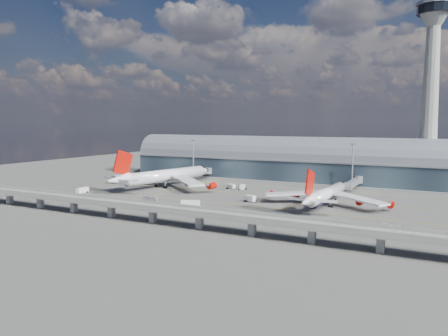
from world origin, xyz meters
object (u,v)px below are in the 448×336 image
at_px(cargo_train_1, 234,216).
at_px(cargo_train_2, 391,227).
at_px(service_truck_1, 250,199).
at_px(floodlight_mast_left, 193,159).
at_px(floodlight_mast_right, 352,166).
at_px(airliner_left, 163,176).
at_px(control_tower, 430,95).
at_px(airliner_right, 326,195).
at_px(service_truck_5, 231,187).
at_px(service_truck_4, 242,187).
at_px(service_truck_3, 313,201).
at_px(service_truck_2, 190,204).
at_px(service_truck_0, 82,190).
at_px(cargo_train_0, 151,198).

relative_size(cargo_train_1, cargo_train_2, 1.99).
bearing_deg(service_truck_1, floodlight_mast_left, 67.77).
distance_m(floodlight_mast_right, airliner_left, 104.50).
xyz_separation_m(control_tower, floodlight_mast_left, (-135.00, -28.00, -38.00)).
distance_m(airliner_right, service_truck_1, 34.35).
xyz_separation_m(service_truck_1, service_truck_5, (-25.69, 31.37, -0.20)).
distance_m(airliner_right, service_truck_4, 57.56).
distance_m(service_truck_3, cargo_train_1, 47.96).
bearing_deg(service_truck_2, floodlight_mast_right, -58.74).
distance_m(service_truck_3, cargo_train_2, 50.80).
relative_size(floodlight_mast_left, service_truck_4, 4.77).
distance_m(control_tower, cargo_train_1, 142.24).
distance_m(floodlight_mast_right, service_truck_0, 143.57).
relative_size(airliner_right, cargo_train_1, 4.53).
xyz_separation_m(service_truck_4, cargo_train_0, (-25.23, -48.88, -0.54)).
xyz_separation_m(service_truck_2, service_truck_4, (-0.41, 54.35, -0.12)).
height_order(control_tower, service_truck_2, control_tower).
distance_m(airliner_left, cargo_train_0, 41.64).
xyz_separation_m(control_tower, cargo_train_1, (-61.62, -117.74, -50.72)).
relative_size(airliner_right, service_truck_4, 11.14).
bearing_deg(service_truck_0, service_truck_4, 33.04).
height_order(service_truck_3, cargo_train_0, service_truck_3).
bearing_deg(cargo_train_1, floodlight_mast_right, -15.70).
distance_m(airliner_right, service_truck_2, 59.77).
distance_m(service_truck_0, service_truck_1, 89.49).
height_order(airliner_right, cargo_train_0, airliner_right).
bearing_deg(control_tower, service_truck_4, -149.50).
bearing_deg(service_truck_4, cargo_train_1, -83.16).
bearing_deg(cargo_train_0, service_truck_3, -67.93).
xyz_separation_m(control_tower, airliner_left, (-132.70, -64.41, -45.01)).
height_order(service_truck_5, cargo_train_0, service_truck_5).
distance_m(control_tower, cargo_train_0, 160.59).
bearing_deg(airliner_right, cargo_train_0, -160.38).
xyz_separation_m(airliner_left, airliner_right, (96.00, -12.25, -1.69)).
xyz_separation_m(floodlight_mast_right, service_truck_0, (-122.91, -73.21, -12.07)).
bearing_deg(cargo_train_2, airliner_left, 58.31).
distance_m(service_truck_0, cargo_train_1, 97.70).
bearing_deg(service_truck_4, airliner_left, 179.80).
bearing_deg(service_truck_0, airliner_right, 9.22).
distance_m(airliner_right, cargo_train_2, 43.77).
bearing_deg(airliner_right, airliner_left, 174.77).
height_order(airliner_right, service_truck_1, airliner_right).
xyz_separation_m(floodlight_mast_right, cargo_train_2, (29.28, -79.30, -12.87)).
xyz_separation_m(cargo_train_1, cargo_train_2, (55.90, 10.44, -0.16)).
bearing_deg(service_truck_2, airliner_right, -84.47).
height_order(floodlight_mast_right, service_truck_0, floodlight_mast_right).
bearing_deg(control_tower, service_truck_1, -130.19).
bearing_deg(service_truck_3, service_truck_1, -140.27).
bearing_deg(cargo_train_0, service_truck_2, -101.51).
bearing_deg(service_truck_5, service_truck_4, -69.25).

